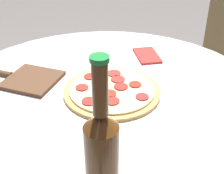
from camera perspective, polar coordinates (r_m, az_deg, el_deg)
table at (r=1.00m, az=-1.15°, el=-10.24°), size 0.99×0.99×0.73m
pizza at (r=0.90m, az=-0.02°, el=-0.64°), size 0.28×0.28×0.02m
beer_bottle at (r=0.55m, az=-1.90°, el=-12.18°), size 0.06×0.06×0.30m
pizza_paddle at (r=1.00m, az=-15.34°, el=1.49°), size 0.22×0.26×0.02m
napkin at (r=1.12m, az=6.43°, el=5.76°), size 0.13×0.08×0.01m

